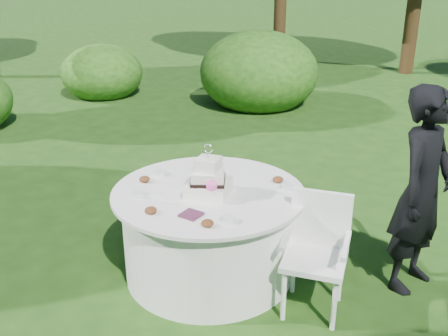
{
  "coord_description": "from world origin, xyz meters",
  "views": [
    {
      "loc": [
        2.22,
        -3.13,
        2.51
      ],
      "look_at": [
        0.15,
        0.0,
        1.0
      ],
      "focal_mm": 42.0,
      "sensor_mm": 36.0,
      "label": 1
    }
  ],
  "objects": [
    {
      "name": "ground",
      "position": [
        0.0,
        0.0,
        0.0
      ],
      "size": [
        80.0,
        80.0,
        0.0
      ],
      "primitive_type": "plane",
      "color": "#1A3B10",
      "rests_on": "ground"
    },
    {
      "name": "napkins",
      "position": [
        0.15,
        -0.43,
        0.78
      ],
      "size": [
        0.14,
        0.14,
        0.02
      ],
      "primitive_type": "cube",
      "color": "#4D213A",
      "rests_on": "table"
    },
    {
      "name": "feather_plume",
      "position": [
        -0.28,
        -0.34,
        0.78
      ],
      "size": [
        0.48,
        0.07,
        0.01
      ],
      "primitive_type": "ellipsoid",
      "color": "white",
      "rests_on": "table"
    },
    {
      "name": "guest",
      "position": [
        1.47,
        0.79,
        0.83
      ],
      "size": [
        0.51,
        0.67,
        1.67
      ],
      "primitive_type": "imported",
      "rotation": [
        0.0,
        0.0,
        1.37
      ],
      "color": "black",
      "rests_on": "ground"
    },
    {
      "name": "table",
      "position": [
        0.0,
        0.0,
        0.39
      ],
      "size": [
        1.56,
        1.56,
        0.77
      ],
      "color": "white",
      "rests_on": "ground"
    },
    {
      "name": "cake",
      "position": [
        0.04,
        -0.05,
        0.88
      ],
      "size": [
        0.41,
        0.41,
        0.43
      ],
      "color": "white",
      "rests_on": "table"
    },
    {
      "name": "chair",
      "position": [
        0.92,
        0.1,
        0.52
      ],
      "size": [
        0.56,
        0.56,
        0.91
      ],
      "color": "white",
      "rests_on": "ground"
    },
    {
      "name": "votives",
      "position": [
        -0.06,
        0.02,
        0.79
      ],
      "size": [
        1.16,
        0.94,
        0.04
      ],
      "color": "silver",
      "rests_on": "table"
    },
    {
      "name": "petal_cups",
      "position": [
        0.01,
        -0.19,
        0.79
      ],
      "size": [
        1.02,
        1.11,
        0.05
      ],
      "color": "#562D16",
      "rests_on": "table"
    }
  ]
}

